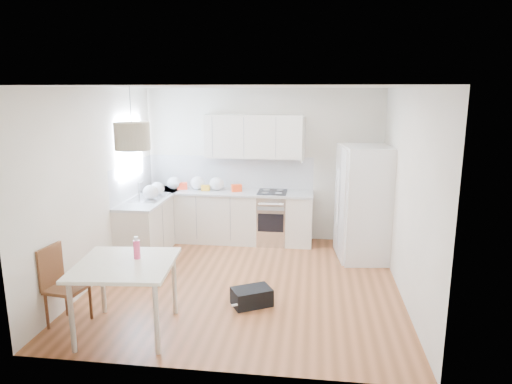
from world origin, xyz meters
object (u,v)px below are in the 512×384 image
dining_table (125,271)px  refrigerator (365,203)px  dining_chair (67,286)px  gym_bag (252,297)px

dining_table → refrigerator: bearing=38.3°
refrigerator → dining_chair: size_ratio=1.94×
gym_bag → dining_table: bearing=-176.6°
dining_chair → gym_bag: size_ratio=1.96×
dining_table → gym_bag: (1.29, 0.82, -0.62)m
dining_chair → gym_bag: 2.19m
gym_bag → dining_chair: bearing=171.1°
refrigerator → dining_table: (-2.84, -2.72, -0.18)m
dining_chair → gym_bag: dining_chair is taller
dining_table → dining_chair: dining_chair is taller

